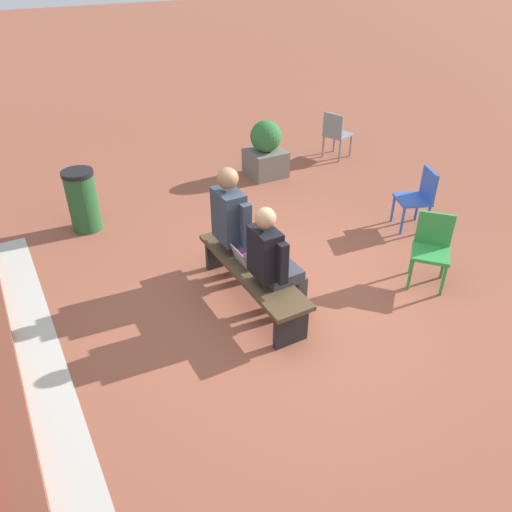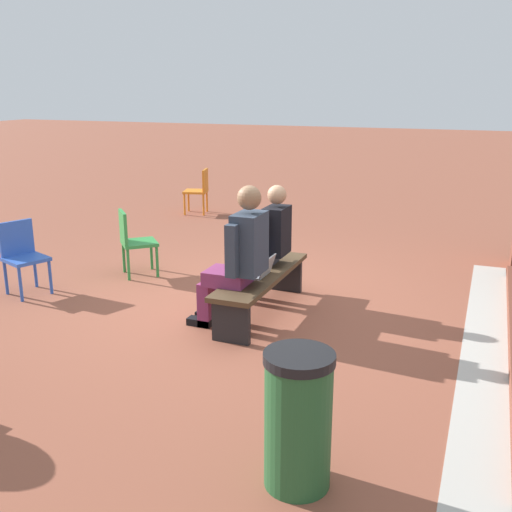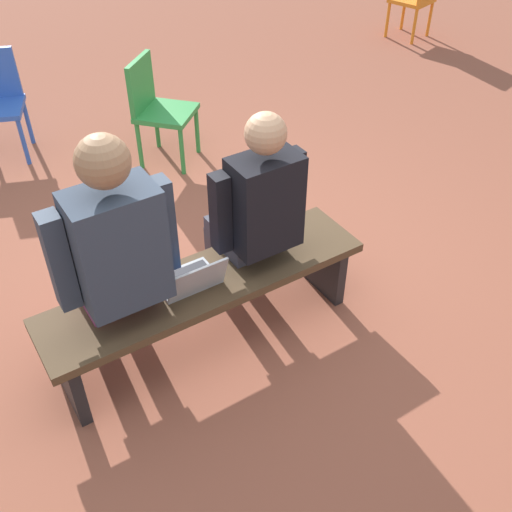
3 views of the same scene
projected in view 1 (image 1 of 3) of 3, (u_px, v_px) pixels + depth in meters
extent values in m
plane|color=brown|center=(284.00, 300.00, 5.61)|extent=(60.00, 60.00, 0.00)
cube|color=#B7B2A8|center=(45.00, 371.00, 4.69)|extent=(5.44, 0.40, 0.01)
cube|color=#4C3823|center=(252.00, 269.00, 5.38)|extent=(1.80, 0.44, 0.05)
cube|color=black|center=(291.00, 328.00, 4.92)|extent=(0.06, 0.37, 0.40)
cube|color=black|center=(220.00, 252.00, 6.09)|extent=(0.06, 0.37, 0.40)
cube|color=#383842|center=(282.00, 274.00, 5.15)|extent=(0.32, 0.37, 0.13)
cube|color=#383842|center=(300.00, 295.00, 5.32)|extent=(0.10, 0.11, 0.45)
cube|color=black|center=(303.00, 308.00, 5.45)|extent=(0.10, 0.22, 0.07)
cube|color=#383842|center=(292.00, 287.00, 5.44)|extent=(0.10, 0.11, 0.45)
cube|color=black|center=(295.00, 299.00, 5.57)|extent=(0.10, 0.22, 0.07)
cube|color=black|center=(265.00, 253.00, 4.89)|extent=(0.35, 0.22, 0.52)
cube|color=maroon|center=(275.00, 253.00, 4.96)|extent=(0.05, 0.01, 0.31)
cube|color=black|center=(283.00, 264.00, 4.77)|extent=(0.08, 0.09, 0.44)
cube|color=black|center=(260.00, 243.00, 5.10)|extent=(0.08, 0.09, 0.44)
sphere|color=tan|center=(265.00, 218.00, 4.68)|extent=(0.20, 0.20, 0.20)
cube|color=#7F2D5B|center=(248.00, 239.00, 5.74)|extent=(0.36, 0.42, 0.15)
cube|color=#7F2D5B|center=(267.00, 259.00, 5.91)|extent=(0.12, 0.13, 0.45)
cube|color=black|center=(272.00, 271.00, 6.04)|extent=(0.12, 0.25, 0.07)
cube|color=#7F2D5B|center=(260.00, 252.00, 6.05)|extent=(0.12, 0.13, 0.45)
cube|color=black|center=(264.00, 263.00, 6.18)|extent=(0.12, 0.25, 0.07)
cube|color=#2D3847|center=(229.00, 216.00, 5.44)|extent=(0.40, 0.25, 0.59)
cube|color=#2D3847|center=(246.00, 226.00, 5.30)|extent=(0.09, 0.11, 0.50)
cube|color=#2D3847|center=(225.00, 207.00, 5.67)|extent=(0.09, 0.11, 0.50)
sphere|color=#8C6647|center=(228.00, 178.00, 5.20)|extent=(0.23, 0.23, 0.23)
cube|color=#9EA0A5|center=(251.00, 261.00, 5.45)|extent=(0.32, 0.22, 0.02)
cube|color=#2D2D33|center=(252.00, 260.00, 5.45)|extent=(0.29, 0.15, 0.00)
cube|color=#9EA0A5|center=(239.00, 257.00, 5.33)|extent=(0.32, 0.07, 0.19)
cube|color=#33519E|center=(240.00, 256.00, 5.34)|extent=(0.28, 0.06, 0.17)
cube|color=gray|center=(338.00, 135.00, 9.05)|extent=(0.54, 0.54, 0.04)
cube|color=gray|center=(333.00, 125.00, 8.81)|extent=(0.39, 0.17, 0.40)
cylinder|color=gray|center=(351.00, 146.00, 9.18)|extent=(0.04, 0.04, 0.40)
cylinder|color=gray|center=(334.00, 141.00, 9.38)|extent=(0.04, 0.04, 0.40)
cylinder|color=gray|center=(340.00, 151.00, 8.95)|extent=(0.04, 0.04, 0.40)
cylinder|color=gray|center=(323.00, 146.00, 9.15)|extent=(0.04, 0.04, 0.40)
cube|color=#2D56B7|center=(413.00, 200.00, 6.81)|extent=(0.55, 0.55, 0.04)
cube|color=#2D56B7|center=(429.00, 184.00, 6.71)|extent=(0.39, 0.18, 0.40)
cylinder|color=#2D56B7|center=(393.00, 209.00, 7.06)|extent=(0.04, 0.04, 0.40)
cylinder|color=#2D56B7|center=(402.00, 221.00, 6.76)|extent=(0.04, 0.04, 0.40)
cylinder|color=#2D56B7|center=(417.00, 207.00, 7.10)|extent=(0.04, 0.04, 0.40)
cylinder|color=#2D56B7|center=(428.00, 219.00, 6.80)|extent=(0.04, 0.04, 0.40)
cube|color=#2D893D|center=(431.00, 253.00, 5.66)|extent=(0.59, 0.59, 0.04)
cube|color=#2D893D|center=(435.00, 229.00, 5.69)|extent=(0.32, 0.30, 0.40)
cylinder|color=#2D893D|center=(410.00, 275.00, 5.68)|extent=(0.04, 0.04, 0.40)
cylinder|color=#2D893D|center=(443.00, 281.00, 5.59)|extent=(0.04, 0.04, 0.40)
cylinder|color=#2D893D|center=(412.00, 259.00, 5.97)|extent=(0.04, 0.04, 0.40)
cylinder|color=#2D893D|center=(444.00, 264.00, 5.87)|extent=(0.04, 0.04, 0.40)
cube|color=#6B665B|center=(266.00, 163.00, 8.44)|extent=(0.60, 0.60, 0.44)
sphere|color=#2D6B33|center=(266.00, 136.00, 8.20)|extent=(0.52, 0.52, 0.52)
cylinder|color=#23562D|center=(83.00, 203.00, 6.78)|extent=(0.40, 0.40, 0.80)
cylinder|color=black|center=(77.00, 173.00, 6.55)|extent=(0.42, 0.42, 0.06)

